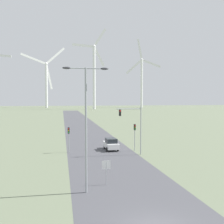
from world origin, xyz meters
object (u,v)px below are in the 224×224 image
object	(u,v)px
streetlamp	(86,115)
traffic_light_post_near_left	(69,134)
stop_sign_near	(106,168)
wind_turbine_right	(142,78)
traffic_light_mast_overhead	(133,122)
traffic_light_post_near_right	(135,131)
car_approaching	(111,144)
wind_turbine_center	(94,72)
wind_turbine_left	(46,80)

from	to	relation	value
streetlamp	traffic_light_post_near_left	xyz separation A→B (m)	(-1.04, 17.27, -3.91)
stop_sign_near	wind_turbine_right	world-z (taller)	wind_turbine_right
traffic_light_mast_overhead	streetlamp	bearing A→B (deg)	-119.87
stop_sign_near	wind_turbine_right	bearing A→B (deg)	71.90
streetlamp	traffic_light_post_near_right	world-z (taller)	streetlamp
stop_sign_near	traffic_light_mast_overhead	size ratio (longest dim) A/B	0.33
stop_sign_near	car_approaching	xyz separation A→B (m)	(3.53, 16.49, -0.68)
traffic_light_mast_overhead	wind_turbine_center	distance (m)	171.74
wind_turbine_left	traffic_light_mast_overhead	bearing A→B (deg)	-83.53
wind_turbine_left	wind_turbine_right	xyz separation A→B (m)	(87.04, -6.85, 2.12)
stop_sign_near	traffic_light_post_near_right	world-z (taller)	traffic_light_post_near_right
traffic_light_post_near_left	wind_turbine_left	xyz separation A→B (m)	(-14.53, 203.76, 22.70)
car_approaching	traffic_light_mast_overhead	bearing A→B (deg)	-61.11
traffic_light_post_near_right	wind_turbine_right	world-z (taller)	wind_turbine_right
traffic_light_post_near_left	traffic_light_mast_overhead	xyz separation A→B (m)	(8.98, -3.44, 1.98)
car_approaching	wind_turbine_center	xyz separation A→B (m)	(17.46, 164.94, 28.54)
streetlamp	traffic_light_post_near_left	bearing A→B (deg)	93.45
streetlamp	traffic_light_post_near_right	distance (m)	19.26
wind_turbine_left	wind_turbine_center	bearing A→B (deg)	-44.52
stop_sign_near	traffic_light_post_near_left	bearing A→B (deg)	101.08
traffic_light_post_near_left	stop_sign_near	bearing A→B (deg)	-78.92
streetlamp	stop_sign_near	size ratio (longest dim) A/B	4.66
wind_turbine_left	wind_turbine_right	distance (m)	87.33
stop_sign_near	wind_turbine_center	world-z (taller)	wind_turbine_center
streetlamp	stop_sign_near	xyz separation A→B (m)	(2.01, 1.67, -5.08)
streetlamp	wind_turbine_left	world-z (taller)	wind_turbine_left
traffic_light_post_near_left	wind_turbine_right	world-z (taller)	wind_turbine_right
traffic_light_post_near_left	traffic_light_post_near_right	bearing A→B (deg)	-3.61
traffic_light_mast_overhead	wind_turbine_left	size ratio (longest dim) A/B	0.12
stop_sign_near	traffic_light_mast_overhead	world-z (taller)	traffic_light_mast_overhead
traffic_light_post_near_left	car_approaching	world-z (taller)	traffic_light_post_near_left
traffic_light_post_near_left	wind_turbine_right	distance (m)	211.30
streetlamp	wind_turbine_right	size ratio (longest dim) A/B	0.17
streetlamp	wind_turbine_right	xyz separation A→B (m)	(71.47, 214.18, 20.91)
wind_turbine_left	wind_turbine_right	world-z (taller)	wind_turbine_right
stop_sign_near	wind_turbine_center	xyz separation A→B (m)	(20.99, 181.43, 27.86)
streetlamp	car_approaching	world-z (taller)	streetlamp
stop_sign_near	car_approaching	bearing A→B (deg)	77.90
wind_turbine_right	streetlamp	bearing A→B (deg)	-108.45
traffic_light_post_near_left	traffic_light_mast_overhead	bearing A→B (deg)	-20.97
traffic_light_mast_overhead	wind_turbine_right	distance (m)	211.42
wind_turbine_left	wind_turbine_right	size ratio (longest dim) A/B	0.88
traffic_light_mast_overhead	wind_turbine_right	bearing A→B (deg)	72.41
traffic_light_post_near_left	wind_turbine_right	size ratio (longest dim) A/B	0.06
stop_sign_near	streetlamp	bearing A→B (deg)	-140.25
traffic_light_post_near_left	car_approaching	xyz separation A→B (m)	(6.59, 0.89, -1.85)
wind_turbine_center	wind_turbine_right	xyz separation A→B (m)	(48.46, 31.07, -1.87)
streetlamp	wind_turbine_left	xyz separation A→B (m)	(-15.57, 221.03, 18.79)
traffic_light_post_near_left	traffic_light_post_near_right	distance (m)	10.05
traffic_light_post_near_right	car_approaching	xyz separation A→B (m)	(-3.44, 1.53, -2.10)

